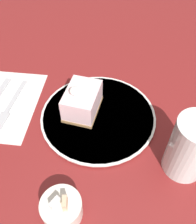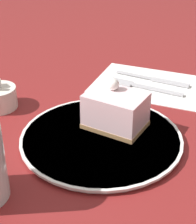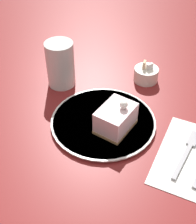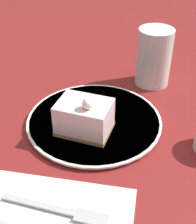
{
  "view_description": "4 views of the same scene",
  "coord_description": "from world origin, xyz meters",
  "px_view_note": "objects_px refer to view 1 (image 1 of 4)",
  "views": [
    {
      "loc": [
        -0.11,
        0.35,
        0.46
      ],
      "look_at": [
        -0.01,
        -0.01,
        0.03
      ],
      "focal_mm": 40.0,
      "sensor_mm": 36.0,
      "label": 1
    },
    {
      "loc": [
        -0.46,
        -0.28,
        0.36
      ],
      "look_at": [
        -0.01,
        -0.01,
        0.05
      ],
      "focal_mm": 60.0,
      "sensor_mm": 36.0,
      "label": 2
    },
    {
      "loc": [
        0.31,
        -0.52,
        0.56
      ],
      "look_at": [
        -0.02,
        -0.03,
        0.04
      ],
      "focal_mm": 50.0,
      "sensor_mm": 36.0,
      "label": 3
    },
    {
      "loc": [
        0.46,
        0.15,
        0.39
      ],
      "look_at": [
        -0.0,
        -0.01,
        0.03
      ],
      "focal_mm": 50.0,
      "sensor_mm": 36.0,
      "label": 4
    }
  ],
  "objects_px": {
    "fork": "(9,107)",
    "drinking_glass": "(190,148)",
    "sugar_bowl": "(62,208)",
    "plate": "(98,116)",
    "cake_slice": "(82,101)"
  },
  "relations": [
    {
      "from": "plate",
      "to": "fork",
      "type": "xyz_separation_m",
      "value": [
        0.22,
        0.03,
        -0.0
      ]
    },
    {
      "from": "fork",
      "to": "drinking_glass",
      "type": "xyz_separation_m",
      "value": [
        -0.42,
        0.04,
        0.06
      ]
    },
    {
      "from": "fork",
      "to": "drinking_glass",
      "type": "height_order",
      "value": "drinking_glass"
    },
    {
      "from": "plate",
      "to": "drinking_glass",
      "type": "bearing_deg",
      "value": 159.14
    },
    {
      "from": "fork",
      "to": "drinking_glass",
      "type": "distance_m",
      "value": 0.43
    },
    {
      "from": "plate",
      "to": "sugar_bowl",
      "type": "distance_m",
      "value": 0.23
    },
    {
      "from": "cake_slice",
      "to": "sugar_bowl",
      "type": "relative_size",
      "value": 1.37
    },
    {
      "from": "cake_slice",
      "to": "drinking_glass",
      "type": "xyz_separation_m",
      "value": [
        -0.24,
        0.08,
        0.03
      ]
    },
    {
      "from": "plate",
      "to": "cake_slice",
      "type": "distance_m",
      "value": 0.05
    },
    {
      "from": "plate",
      "to": "drinking_glass",
      "type": "distance_m",
      "value": 0.22
    },
    {
      "from": "drinking_glass",
      "to": "cake_slice",
      "type": "bearing_deg",
      "value": -18.66
    },
    {
      "from": "fork",
      "to": "sugar_bowl",
      "type": "height_order",
      "value": "sugar_bowl"
    },
    {
      "from": "sugar_bowl",
      "to": "drinking_glass",
      "type": "bearing_deg",
      "value": -142.1
    },
    {
      "from": "fork",
      "to": "cake_slice",
      "type": "bearing_deg",
      "value": -171.75
    },
    {
      "from": "plate",
      "to": "drinking_glass",
      "type": "relative_size",
      "value": 2.01
    }
  ]
}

